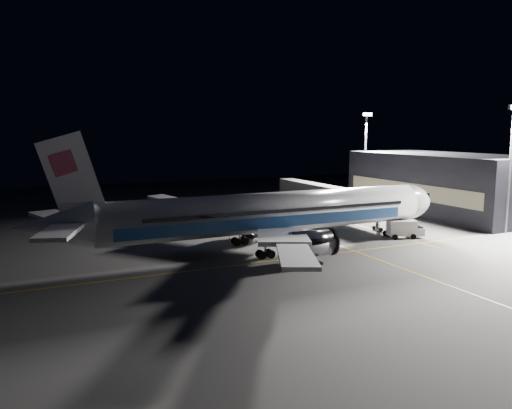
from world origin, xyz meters
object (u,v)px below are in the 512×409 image
Objects in this scene: safety_cone_a at (232,244)px; safety_cone_b at (229,238)px; airliner at (264,214)px; jet_bridge at (332,194)px; service_truck at (405,229)px; floodlight_mast_north at (366,149)px; baggage_tug at (252,231)px; safety_cone_c at (234,233)px; floodlight_mast_south at (511,157)px.

safety_cone_b is at bearing 73.90° from safety_cone_a.
airliner reaches higher than safety_cone_a.
jet_bridge is 20.45m from service_truck.
baggage_tug is at bearing -149.02° from floodlight_mast_north.
safety_cone_a is (-26.37, -14.06, -4.31)m from jet_bridge.
floodlight_mast_north is 40.00m from service_truck.
jet_bridge reaches higher than safety_cone_c.
jet_bridge is 1.66× the size of floodlight_mast_south.
safety_cone_a is 1.01× the size of safety_cone_b.
airliner is 29.31m from jet_bridge.
baggage_tug is 5.96× the size of safety_cone_a.
jet_bridge reaches higher than service_truck.
floodlight_mast_north is at bearing 37.74° from jet_bridge.
safety_cone_a is at bearing -151.94° from jet_bridge.
safety_cone_b is 0.82× the size of safety_cone_c.
airliner is 115.53× the size of safety_cone_b.
floodlight_mast_north is at bearing 80.24° from service_truck.
airliner is at bearing -50.51° from safety_cone_a.
airliner is at bearing -141.96° from jet_bridge.
floodlight_mast_south is 38.90× the size of safety_cone_b.
jet_bridge is 1.66× the size of floodlight_mast_north.
safety_cone_c is at bearing 157.35° from floodlight_mast_south.
safety_cone_b is at bearing -150.84° from floodlight_mast_north.
service_truck is at bearing 167.76° from floodlight_mast_south.
safety_cone_b is (1.11, 3.85, -0.00)m from safety_cone_a.
safety_cone_c is (-2.04, 2.67, -0.57)m from baggage_tug.
baggage_tug reaches higher than safety_cone_a.
service_truck is at bearing -5.29° from airliner.
floodlight_mast_north is 38.00m from floodlight_mast_south.
floodlight_mast_south is at bearing -39.09° from baggage_tug.
floodlight_mast_south reaches higher than baggage_tug.
service_truck is at bearing -117.50° from floodlight_mast_north.
jet_bridge is 52.74× the size of safety_cone_c.
floodlight_mast_south reaches higher than safety_cone_c.
service_truck is (23.30, -2.16, -3.66)m from airliner.
airliner is at bearing -74.44° from safety_cone_b.
jet_bridge is 10.75× the size of baggage_tug.
jet_bridge reaches higher than safety_cone_a.
floodlight_mast_south is (18.00, -24.07, 7.79)m from jet_bridge.
safety_cone_a reaches higher than safety_cone_b.
airliner reaches higher than baggage_tug.
safety_cone_b is (-4.12, -0.64, -0.63)m from baggage_tug.
floodlight_mast_south reaches higher than service_truck.
service_truck is 27.33m from safety_cone_a.
baggage_tug is (-39.14, -23.49, -11.48)m from floodlight_mast_north.
floodlight_mast_north reaches higher than safety_cone_b.
floodlight_mast_north is at bearing 26.82° from safety_cone_c.
floodlight_mast_north is 3.51× the size of service_truck.
safety_cone_a is (-44.37, -27.99, -12.10)m from floodlight_mast_north.
airliner is 23.68m from service_truck.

